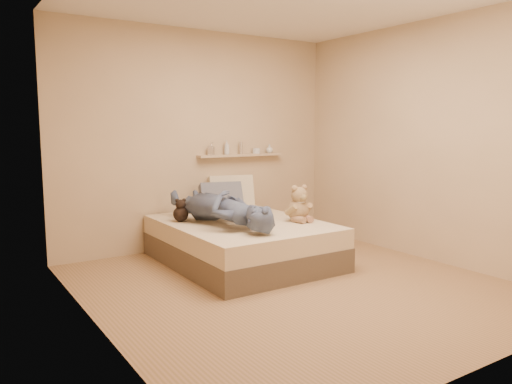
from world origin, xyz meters
TOP-DOWN VIEW (x-y plane):
  - room at (0.00, 0.00)m, footprint 3.80×3.80m
  - bed at (0.00, 0.93)m, footprint 1.50×1.90m
  - game_console at (-0.09, 0.33)m, footprint 0.17×0.11m
  - teddy_bear at (0.53, 0.61)m, footprint 0.33×0.32m
  - dark_plush at (-0.55, 1.28)m, footprint 0.16×0.16m
  - pillow_cream at (0.35, 1.76)m, footprint 0.60×0.39m
  - pillow_grey at (0.14, 1.62)m, footprint 0.55×0.38m
  - person at (-0.27, 0.90)m, footprint 0.69×1.58m
  - wall_shelf at (0.55, 1.84)m, footprint 1.20×0.12m
  - shelf_bottles at (0.57, 1.84)m, footprint 0.98×0.13m

SIDE VIEW (x-z plane):
  - bed at x=0.00m, z-range 0.00..0.45m
  - dark_plush at x=-0.55m, z-range 0.43..0.68m
  - game_console at x=-0.09m, z-range 0.56..0.62m
  - teddy_bear at x=0.53m, z-range 0.41..0.81m
  - pillow_grey at x=0.14m, z-range 0.44..0.80m
  - person at x=-0.27m, z-range 0.45..0.82m
  - pillow_cream at x=0.35m, z-range 0.44..0.86m
  - wall_shelf at x=0.55m, z-range 1.09..1.11m
  - shelf_bottles at x=0.57m, z-range 1.09..1.27m
  - room at x=0.00m, z-range -0.60..3.20m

